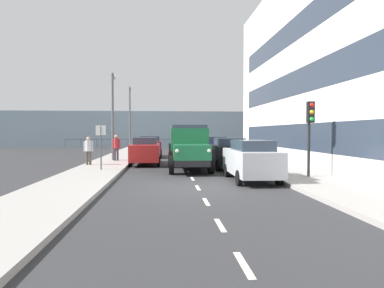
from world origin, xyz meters
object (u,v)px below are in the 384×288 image
truck_vintage_green (189,149)px  lamp_post_far (130,113)px  car_black_kerbside_1 (229,153)px  car_maroon_oppositeside_1 (150,146)px  pedestrian_couple_b (116,145)px  street_sign (101,139)px  lamp_post_promenade (113,108)px  pedestrian_couple_a (88,148)px  car_red_oppositeside_0 (146,150)px  traffic_light_near (310,122)px  car_silver_kerbside_near (251,160)px  car_navy_kerbside_2 (214,148)px

truck_vintage_green → lamp_post_far: size_ratio=0.90×
truck_vintage_green → car_black_kerbside_1: size_ratio=1.34×
truck_vintage_green → car_maroon_oppositeside_1: truck_vintage_green is taller
pedestrian_couple_b → street_sign: size_ratio=0.76×
lamp_post_promenade → street_sign: 6.50m
lamp_post_far → pedestrian_couple_a: bearing=85.2°
truck_vintage_green → lamp_post_far: 16.53m
car_red_oppositeside_0 → pedestrian_couple_a: pedestrian_couple_a is taller
pedestrian_couple_b → traffic_light_near: (-9.41, 9.16, 1.31)m
car_maroon_oppositeside_1 → traffic_light_near: bearing=117.2°
street_sign → car_black_kerbside_1: bearing=-167.5°
car_black_kerbside_1 → street_sign: 7.07m
car_red_oppositeside_0 → traffic_light_near: 10.85m
car_maroon_oppositeside_1 → lamp_post_promenade: 5.82m
truck_vintage_green → street_sign: 4.56m
car_silver_kerbside_near → lamp_post_promenade: size_ratio=0.72×
car_silver_kerbside_near → lamp_post_promenade: bearing=-53.8°
car_black_kerbside_1 → car_navy_kerbside_2: same height
car_red_oppositeside_0 → traffic_light_near: traffic_light_near is taller
pedestrian_couple_a → car_red_oppositeside_0: bearing=-154.4°
truck_vintage_green → pedestrian_couple_b: (4.53, -5.33, -0.02)m
street_sign → car_maroon_oppositeside_1: bearing=-100.8°
traffic_light_near → lamp_post_promenade: bearing=-45.3°
pedestrian_couple_b → lamp_post_promenade: lamp_post_promenade is taller
car_black_kerbside_1 → traffic_light_near: bearing=116.4°
truck_vintage_green → car_black_kerbside_1: 2.69m
car_navy_kerbside_2 → car_silver_kerbside_near: bearing=90.0°
pedestrian_couple_a → lamp_post_promenade: (-0.92, -3.51, 2.60)m
lamp_post_far → car_navy_kerbside_2: bearing=129.5°
car_red_oppositeside_0 → traffic_light_near: size_ratio=1.44×
pedestrian_couple_a → car_silver_kerbside_near: bearing=142.2°
car_silver_kerbside_near → traffic_light_near: size_ratio=1.33×
car_red_oppositeside_0 → traffic_light_near: (-7.37, 7.81, 1.58)m
car_silver_kerbside_near → car_black_kerbside_1: 5.13m
traffic_light_near → street_sign: bearing=-21.0°
pedestrian_couple_b → street_sign: 5.58m
car_black_kerbside_1 → lamp_post_far: lamp_post_far is taller
car_navy_kerbside_2 → pedestrian_couple_a: 9.37m
lamp_post_far → lamp_post_promenade: bearing=88.8°
lamp_post_far → street_sign: 16.02m
car_red_oppositeside_0 → lamp_post_promenade: bearing=-40.4°
lamp_post_promenade → car_black_kerbside_1: bearing=147.0°
car_silver_kerbside_near → car_black_kerbside_1: size_ratio=1.01×
car_navy_kerbside_2 → traffic_light_near: traffic_light_near is taller
truck_vintage_green → car_navy_kerbside_2: truck_vintage_green is taller
truck_vintage_green → lamp_post_far: bearing=-73.6°
car_silver_kerbside_near → street_sign: 7.79m
car_navy_kerbside_2 → street_sign: (6.86, 7.44, 0.79)m
car_navy_kerbside_2 → lamp_post_far: (6.94, -8.42, 3.00)m
pedestrian_couple_b → lamp_post_far: lamp_post_far is taller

